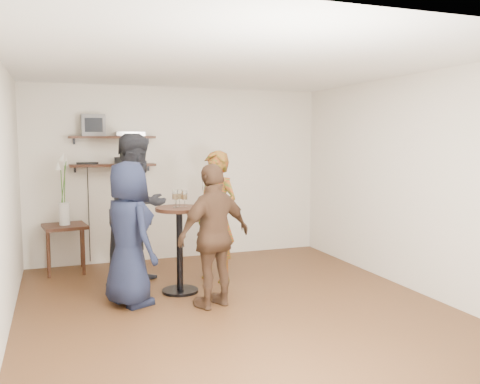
% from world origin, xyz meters
% --- Properties ---
extents(room, '(4.58, 5.08, 2.68)m').
position_xyz_m(room, '(0.00, 0.00, 1.30)').
color(room, '#3F2614').
rests_on(room, ground).
extents(shelf_upper, '(1.20, 0.25, 0.04)m').
position_xyz_m(shelf_upper, '(-1.00, 2.38, 1.85)').
color(shelf_upper, black).
rests_on(shelf_upper, room).
extents(shelf_lower, '(1.20, 0.25, 0.04)m').
position_xyz_m(shelf_lower, '(-1.00, 2.38, 1.45)').
color(shelf_lower, black).
rests_on(shelf_lower, room).
extents(crt_monitor, '(0.32, 0.30, 0.30)m').
position_xyz_m(crt_monitor, '(-1.26, 2.38, 2.02)').
color(crt_monitor, '#59595B').
rests_on(crt_monitor, shelf_upper).
extents(dvd_deck, '(0.40, 0.24, 0.06)m').
position_xyz_m(dvd_deck, '(-0.75, 2.38, 1.90)').
color(dvd_deck, silver).
rests_on(dvd_deck, shelf_upper).
extents(radio, '(0.22, 0.10, 0.10)m').
position_xyz_m(radio, '(-0.87, 2.38, 1.52)').
color(radio, black).
rests_on(radio, shelf_lower).
extents(power_strip, '(0.30, 0.05, 0.03)m').
position_xyz_m(power_strip, '(-1.35, 2.42, 1.48)').
color(power_strip, black).
rests_on(power_strip, shelf_lower).
extents(side_table, '(0.62, 0.62, 0.66)m').
position_xyz_m(side_table, '(-1.69, 2.14, 0.55)').
color(side_table, black).
rests_on(side_table, room).
extents(vase_lilies, '(0.20, 0.20, 1.00)m').
position_xyz_m(vase_lilies, '(-1.69, 2.14, 0.98)').
color(vase_lilies, silver).
rests_on(vase_lilies, side_table).
extents(drinks_table, '(0.56, 0.56, 1.03)m').
position_xyz_m(drinks_table, '(-0.42, 0.73, 0.66)').
color(drinks_table, black).
rests_on(drinks_table, room).
extents(wine_glass_fl, '(0.07, 0.07, 0.21)m').
position_xyz_m(wine_glass_fl, '(-0.48, 0.70, 1.17)').
color(wine_glass_fl, silver).
rests_on(wine_glass_fl, drinks_table).
extents(wine_glass_fr, '(0.07, 0.07, 0.20)m').
position_xyz_m(wine_glass_fr, '(-0.36, 0.71, 1.16)').
color(wine_glass_fr, silver).
rests_on(wine_glass_fr, drinks_table).
extents(wine_glass_bl, '(0.07, 0.07, 0.20)m').
position_xyz_m(wine_glass_bl, '(-0.45, 0.79, 1.16)').
color(wine_glass_bl, silver).
rests_on(wine_glass_bl, drinks_table).
extents(wine_glass_br, '(0.07, 0.07, 0.21)m').
position_xyz_m(wine_glass_br, '(-0.41, 0.76, 1.17)').
color(wine_glass_br, silver).
rests_on(wine_glass_br, drinks_table).
extents(person_plaid, '(0.67, 0.73, 1.68)m').
position_xyz_m(person_plaid, '(0.15, 1.09, 0.84)').
color(person_plaid, '#A82813').
rests_on(person_plaid, room).
extents(person_dark, '(1.17, 1.12, 1.89)m').
position_xyz_m(person_dark, '(-0.82, 1.28, 0.95)').
color(person_dark, black).
rests_on(person_dark, room).
extents(person_navy, '(0.76, 0.91, 1.59)m').
position_xyz_m(person_navy, '(-1.05, 0.47, 0.80)').
color(person_navy, '#151B31').
rests_on(person_navy, room).
extents(person_brown, '(1.00, 0.68, 1.57)m').
position_xyz_m(person_brown, '(-0.19, 0.10, 0.78)').
color(person_brown, '#472E1E').
rests_on(person_brown, room).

